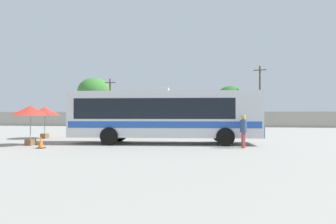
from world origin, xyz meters
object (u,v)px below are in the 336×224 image
at_px(parked_car_third_maroon, 222,122).
at_px(roadside_tree_midleft, 161,101).
at_px(attendant_by_bus_door, 243,129).
at_px(utility_pole_far, 110,101).
at_px(coach_bus_silver_blue, 163,114).
at_px(vendor_umbrella_near_gate_red, 45,112).
at_px(parked_car_second_silver, 173,122).
at_px(parked_car_leftmost_grey, 129,121).
at_px(traffic_cone_on_apron, 41,142).
at_px(vendor_umbrella_secondary_red, 31,111).
at_px(roadside_tree_midright, 230,97).
at_px(roadside_tree_left, 94,92).
at_px(utility_pole_near, 260,95).

relative_size(parked_car_third_maroon, roadside_tree_midleft, 0.77).
bearing_deg(roadside_tree_midleft, attendant_by_bus_door, -71.70).
distance_m(utility_pole_far, roadside_tree_midleft, 8.00).
distance_m(coach_bus_silver_blue, attendant_by_bus_door, 4.97).
height_order(vendor_umbrella_near_gate_red, parked_car_second_silver, vendor_umbrella_near_gate_red).
xyz_separation_m(parked_car_leftmost_grey, traffic_cone_on_apron, (1.96, -23.40, -0.50)).
relative_size(vendor_umbrella_secondary_red, roadside_tree_midleft, 0.42).
relative_size(roadside_tree_midright, traffic_cone_on_apron, 9.52).
bearing_deg(traffic_cone_on_apron, vendor_umbrella_secondary_red, 139.51).
relative_size(attendant_by_bus_door, roadside_tree_midright, 0.29).
bearing_deg(roadside_tree_left, attendant_by_bus_door, -54.70).
bearing_deg(parked_car_leftmost_grey, traffic_cone_on_apron, -85.21).
height_order(roadside_tree_left, roadside_tree_midleft, roadside_tree_left).
bearing_deg(traffic_cone_on_apron, vendor_umbrella_near_gate_red, 120.23).
relative_size(parked_car_leftmost_grey, roadside_tree_left, 0.56).
relative_size(vendor_umbrella_secondary_red, roadside_tree_midright, 0.38).
relative_size(coach_bus_silver_blue, utility_pole_near, 1.29).
relative_size(parked_car_leftmost_grey, roadside_tree_midright, 0.72).
distance_m(vendor_umbrella_near_gate_red, roadside_tree_left, 26.55).
height_order(vendor_umbrella_secondary_red, roadside_tree_midleft, roadside_tree_midleft).
height_order(vendor_umbrella_near_gate_red, utility_pole_near, utility_pole_near).
distance_m(attendant_by_bus_door, vendor_umbrella_near_gate_red, 14.41).
xyz_separation_m(vendor_umbrella_near_gate_red, roadside_tree_left, (-6.90, 25.39, 3.54)).
bearing_deg(traffic_cone_on_apron, attendant_by_bus_door, 8.95).
xyz_separation_m(vendor_umbrella_secondary_red, roadside_tree_midright, (13.39, 29.10, 2.42)).
distance_m(attendant_by_bus_door, roadside_tree_midleft, 29.56).
bearing_deg(attendant_by_bus_door, utility_pole_far, 122.43).
relative_size(vendor_umbrella_near_gate_red, roadside_tree_left, 0.30).
xyz_separation_m(attendant_by_bus_door, roadside_tree_midright, (1.36, 28.66, 3.39)).
relative_size(coach_bus_silver_blue, roadside_tree_left, 1.47).
bearing_deg(utility_pole_near, parked_car_third_maroon, -132.72).
bearing_deg(roadside_tree_midright, coach_bus_silver_blue, -102.48).
distance_m(vendor_umbrella_near_gate_red, roadside_tree_midleft, 24.55).
relative_size(vendor_umbrella_near_gate_red, utility_pole_far, 0.32).
distance_m(vendor_umbrella_secondary_red, roadside_tree_midleft, 28.58).
bearing_deg(parked_car_second_silver, attendant_by_bus_door, -73.36).
bearing_deg(utility_pole_far, roadside_tree_left, 147.82).
bearing_deg(vendor_umbrella_secondary_red, parked_car_third_maroon, 61.66).
relative_size(utility_pole_near, roadside_tree_midright, 1.46).
height_order(coach_bus_silver_blue, vendor_umbrella_secondary_red, coach_bus_silver_blue).
height_order(roadside_tree_left, roadside_tree_midright, roadside_tree_left).
bearing_deg(roadside_tree_left, parked_car_second_silver, -27.64).
bearing_deg(parked_car_third_maroon, vendor_umbrella_near_gate_red, -127.79).
xyz_separation_m(vendor_umbrella_secondary_red, parked_car_second_silver, (5.51, 22.29, -1.18)).
distance_m(coach_bus_silver_blue, utility_pole_near, 28.25).
distance_m(vendor_umbrella_secondary_red, parked_car_third_maroon, 24.92).
bearing_deg(roadside_tree_midleft, utility_pole_far, -173.66).
distance_m(attendant_by_bus_door, utility_pole_near, 28.59).
xyz_separation_m(parked_car_leftmost_grey, roadside_tree_midright, (13.92, 6.93, 3.57)).
xyz_separation_m(parked_car_second_silver, roadside_tree_left, (-14.21, 7.44, 4.74)).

